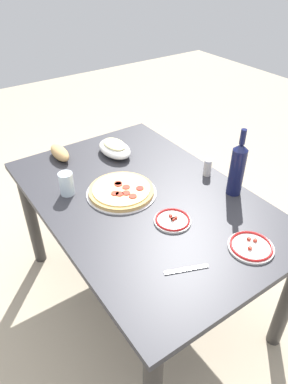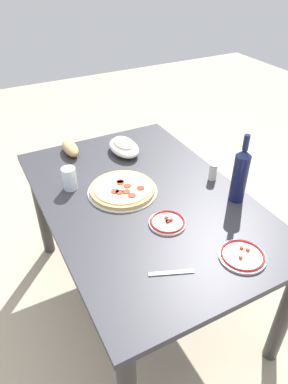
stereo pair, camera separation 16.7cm
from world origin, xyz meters
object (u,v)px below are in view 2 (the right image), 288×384
at_px(wine_bottle, 240,175).
at_px(water_glass, 69,179).
at_px(bread_loaf, 70,148).
at_px(spice_shaker, 213,172).
at_px(side_plate_near, 167,222).
at_px(dining_table, 144,215).
at_px(pepperoni_pizza, 123,189).
at_px(side_plate_far, 242,256).
at_px(baked_pasta_dish, 124,146).

xyz_separation_m(wine_bottle, water_glass, (0.44, 0.66, -0.08)).
distance_m(water_glass, bread_loaf, 0.35).
bearing_deg(wine_bottle, spice_shaker, -0.93).
distance_m(bread_loaf, spice_shaker, 0.81).
bearing_deg(wine_bottle, side_plate_near, 90.60).
height_order(dining_table, pepperoni_pizza, pepperoni_pizza).
bearing_deg(spice_shaker, dining_table, 86.32).
height_order(pepperoni_pizza, spice_shaker, spice_shaker).
relative_size(side_plate_far, bread_loaf, 1.00).
bearing_deg(pepperoni_pizza, side_plate_far, -159.47).
bearing_deg(bread_loaf, baked_pasta_dish, -116.21).
xyz_separation_m(baked_pasta_dish, spice_shaker, (-0.45, -0.28, 0.00)).
distance_m(pepperoni_pizza, water_glass, 0.26).
bearing_deg(side_plate_far, spice_shaker, -24.21).
relative_size(water_glass, bread_loaf, 0.63).
height_order(water_glass, side_plate_far, water_glass).
bearing_deg(dining_table, baked_pasta_dish, -12.62).
height_order(dining_table, side_plate_far, side_plate_far).
xyz_separation_m(pepperoni_pizza, spice_shaker, (-0.11, -0.45, 0.03)).
bearing_deg(side_plate_near, bread_loaf, 12.58).
xyz_separation_m(dining_table, bread_loaf, (0.56, 0.18, 0.15)).
relative_size(baked_pasta_dish, spice_shaker, 2.76).
relative_size(dining_table, spice_shaker, 15.73).
distance_m(side_plate_near, side_plate_far, 0.34).
relative_size(water_glass, side_plate_near, 0.71).
distance_m(side_plate_far, spice_shaker, 0.54).
distance_m(side_plate_near, bread_loaf, 0.80).
distance_m(baked_pasta_dish, wine_bottle, 0.71).
height_order(baked_pasta_dish, spice_shaker, spice_shaker).
bearing_deg(pepperoni_pizza, spice_shaker, -103.88).
relative_size(dining_table, water_glass, 11.98).
xyz_separation_m(side_plate_near, bread_loaf, (0.78, 0.17, 0.03)).
bearing_deg(wine_bottle, dining_table, 60.43).
bearing_deg(pepperoni_pizza, wine_bottle, -123.85).
relative_size(baked_pasta_dish, water_glass, 2.10).
relative_size(side_plate_far, spice_shaker, 2.09).
bearing_deg(side_plate_far, wine_bottle, -35.60).
relative_size(pepperoni_pizza, water_glass, 2.96).
bearing_deg(side_plate_near, dining_table, -0.55).
height_order(dining_table, spice_shaker, spice_shaker).
height_order(water_glass, bread_loaf, water_glass).
xyz_separation_m(water_glass, side_plate_far, (-0.75, -0.44, -0.05)).
relative_size(wine_bottle, side_plate_far, 1.84).
xyz_separation_m(wine_bottle, spice_shaker, (0.19, -0.00, -0.09)).
bearing_deg(water_glass, dining_table, -129.13).
distance_m(pepperoni_pizza, side_plate_near, 0.31).
bearing_deg(side_plate_far, dining_table, 16.67).
bearing_deg(pepperoni_pizza, baked_pasta_dish, -26.09).
relative_size(wine_bottle, spice_shaker, 3.84).
distance_m(pepperoni_pizza, side_plate_far, 0.65).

